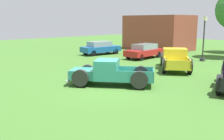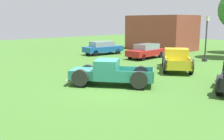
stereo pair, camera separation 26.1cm
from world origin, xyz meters
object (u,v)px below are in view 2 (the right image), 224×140
Objects in this scene: pickup_truck_behind_right at (176,59)px; sedan_distant_b at (103,48)px; sedan_distant_a at (146,51)px; lamp_post_far at (206,38)px; pickup_truck_foreground at (106,73)px.

pickup_truck_behind_right is 1.16× the size of sedan_distant_b.
sedan_distant_a is (-5.29, 2.65, -0.01)m from pickup_truck_behind_right.
sedan_distant_b is 10.87m from lamp_post_far.
pickup_truck_foreground reaches higher than sedan_distant_a.
pickup_truck_behind_right is 10.60m from sedan_distant_b.
pickup_truck_foreground is at bearing -61.08° from sedan_distant_a.
lamp_post_far is (-0.68, 12.63, 1.44)m from pickup_truck_foreground.
pickup_truck_foreground is at bearing -39.44° from sedan_distant_b.
pickup_truck_foreground is 0.94× the size of pickup_truck_behind_right.
pickup_truck_behind_right is at bearing -85.65° from lamp_post_far.
pickup_truck_foreground reaches higher than sedan_distant_b.
pickup_truck_behind_right reaches higher than sedan_distant_b.
pickup_truck_behind_right is 1.19× the size of sedan_distant_a.
pickup_truck_foreground is 7.45m from pickup_truck_behind_right.
pickup_truck_behind_right reaches higher than sedan_distant_a.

